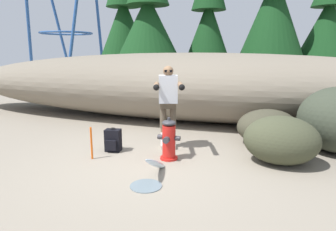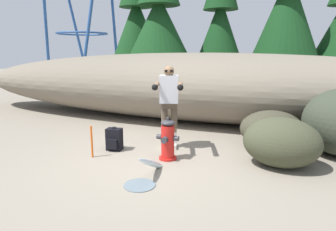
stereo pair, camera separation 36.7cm
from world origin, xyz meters
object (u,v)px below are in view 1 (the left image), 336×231
spare_backpack (113,141)px  fire_hydrant (169,140)px  survey_stake (91,143)px  boulder_mid (268,127)px  utility_worker (168,97)px  boulder_small (281,140)px

spare_backpack → fire_hydrant: bearing=77.2°
fire_hydrant → survey_stake: fire_hydrant is taller
spare_backpack → survey_stake: (-0.17, -0.51, 0.08)m
spare_backpack → boulder_mid: size_ratio=0.36×
fire_hydrant → utility_worker: bearing=107.8°
boulder_small → survey_stake: boulder_small is taller
utility_worker → boulder_small: (2.11, -0.20, -0.64)m
utility_worker → survey_stake: 1.70m
spare_backpack → boulder_small: size_ratio=0.37×
survey_stake → spare_backpack: bearing=71.7°
fire_hydrant → utility_worker: size_ratio=0.47×
fire_hydrant → boulder_small: boulder_small is taller
boulder_mid → boulder_small: bearing=-80.1°
fire_hydrant → survey_stake: bearing=-163.8°
fire_hydrant → utility_worker: 0.92m
fire_hydrant → spare_backpack: bearing=174.2°
fire_hydrant → boulder_small: 1.97m
survey_stake → boulder_small: bearing=12.8°
fire_hydrant → spare_backpack: 1.20m
fire_hydrant → boulder_small: bearing=10.4°
utility_worker → boulder_small: size_ratio=1.30×
survey_stake → fire_hydrant: bearing=16.2°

